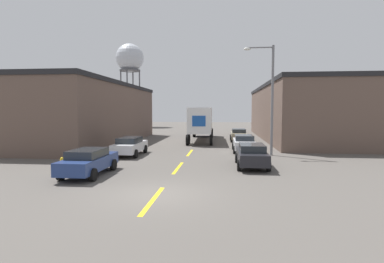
{
  "coord_description": "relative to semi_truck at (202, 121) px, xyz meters",
  "views": [
    {
      "loc": [
        2.74,
        -12.29,
        3.55
      ],
      "look_at": [
        0.24,
        12.01,
        1.84
      ],
      "focal_mm": 28.0,
      "sensor_mm": 36.0,
      "label": 1
    }
  ],
  "objects": [
    {
      "name": "ground_plane",
      "position": [
        -0.21,
        -23.53,
        -2.35
      ],
      "size": [
        160.0,
        160.0,
        0.0
      ],
      "primitive_type": "plane",
      "color": "#56514C"
    },
    {
      "name": "road_centerline",
      "position": [
        -0.21,
        -17.66,
        -2.35
      ],
      "size": [
        0.2,
        17.25,
        0.01
      ],
      "color": "yellow",
      "rests_on": "ground_plane"
    },
    {
      "name": "warehouse_left",
      "position": [
        -12.1,
        -3.91,
        0.93
      ],
      "size": [
        8.72,
        22.97,
        6.55
      ],
      "color": "brown",
      "rests_on": "ground_plane"
    },
    {
      "name": "warehouse_right",
      "position": [
        12.89,
        2.9,
        1.01
      ],
      "size": [
        11.15,
        26.73,
        6.71
      ],
      "color": "brown",
      "rests_on": "ground_plane"
    },
    {
      "name": "semi_truck",
      "position": [
        0.0,
        0.0,
        0.0
      ],
      "size": [
        3.03,
        12.87,
        3.84
      ],
      "rotation": [
        0.0,
        0.0,
        0.03
      ],
      "color": "navy",
      "rests_on": "ground_plane"
    },
    {
      "name": "parked_car_right_near",
      "position": [
        4.36,
        -16.79,
        -1.58
      ],
      "size": [
        1.93,
        4.52,
        1.45
      ],
      "color": "black",
      "rests_on": "ground_plane"
    },
    {
      "name": "parked_car_right_mid",
      "position": [
        4.36,
        -9.78,
        -1.58
      ],
      "size": [
        1.93,
        4.52,
        1.45
      ],
      "color": "silver",
      "rests_on": "ground_plane"
    },
    {
      "name": "parked_car_left_far",
      "position": [
        -4.78,
        -12.87,
        -1.58
      ],
      "size": [
        1.93,
        4.52,
        1.45
      ],
      "color": "silver",
      "rests_on": "ground_plane"
    },
    {
      "name": "parked_car_right_far",
      "position": [
        4.36,
        -0.96,
        -1.58
      ],
      "size": [
        1.93,
        4.52,
        1.45
      ],
      "color": "tan",
      "rests_on": "ground_plane"
    },
    {
      "name": "parked_car_left_near",
      "position": [
        -4.78,
        -20.22,
        -1.58
      ],
      "size": [
        1.93,
        4.52,
        1.45
      ],
      "color": "navy",
      "rests_on": "ground_plane"
    },
    {
      "name": "water_tower",
      "position": [
        -18.17,
        29.89,
        12.71
      ],
      "size": [
        6.13,
        6.13,
        18.34
      ],
      "color": "#47474C",
      "rests_on": "ground_plane"
    },
    {
      "name": "street_lamp",
      "position": [
        6.13,
        -11.73,
        2.59
      ],
      "size": [
        2.37,
        0.32,
        8.61
      ],
      "color": "slate",
      "rests_on": "ground_plane"
    },
    {
      "name": "fire_hydrant",
      "position": [
        -6.64,
        -19.69,
        -1.91
      ],
      "size": [
        0.22,
        0.22,
        0.88
      ],
      "color": "gold",
      "rests_on": "ground_plane"
    }
  ]
}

